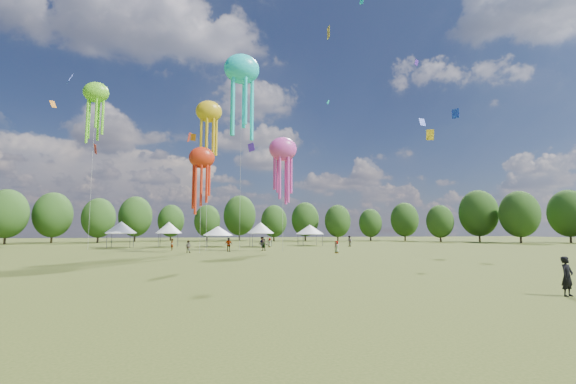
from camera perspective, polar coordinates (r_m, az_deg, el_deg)
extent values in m
plane|color=#384416|center=(16.80, 13.66, -15.54)|extent=(300.00, 300.00, 0.00)
imported|color=black|center=(21.19, 36.36, -10.15)|extent=(0.71, 0.55, 1.74)
imported|color=gray|center=(51.33, -14.75, -7.94)|extent=(0.97, 0.88, 1.62)
imported|color=gray|center=(67.17, -2.77, -7.59)|extent=(0.50, 0.77, 1.57)
imported|color=gray|center=(70.23, 9.21, -7.30)|extent=(0.94, 1.09, 1.93)
imported|color=gray|center=(64.74, -3.89, -7.53)|extent=(1.38, 1.21, 1.86)
imported|color=gray|center=(53.50, -8.91, -7.81)|extent=(1.20, 0.75, 1.90)
imported|color=gray|center=(55.51, -3.68, -7.89)|extent=(1.48, 1.49, 1.72)
imported|color=gray|center=(58.75, -17.04, -7.55)|extent=(0.40, 0.61, 1.68)
imported|color=gray|center=(49.98, 7.29, -8.17)|extent=(0.78, 0.91, 1.57)
cylinder|color=#47474C|center=(69.81, -25.55, -6.65)|extent=(0.08, 0.08, 2.35)
cylinder|color=#47474C|center=(73.33, -24.96, -6.61)|extent=(0.08, 0.08, 2.35)
cylinder|color=#47474C|center=(69.15, -22.61, -6.79)|extent=(0.08, 0.08, 2.35)
cylinder|color=#47474C|center=(72.71, -22.16, -6.73)|extent=(0.08, 0.08, 2.35)
cube|color=silver|center=(71.21, -23.78, -5.71)|extent=(4.00, 4.00, 0.10)
cone|color=silver|center=(71.21, -23.74, -4.86)|extent=(5.20, 5.20, 2.01)
cylinder|color=#47474C|center=(69.89, -18.87, -6.91)|extent=(0.08, 0.08, 2.33)
cylinder|color=#47474C|center=(73.01, -18.63, -6.86)|extent=(0.08, 0.08, 2.33)
cylinder|color=#47474C|center=(69.68, -16.28, -6.99)|extent=(0.08, 0.08, 2.33)
cylinder|color=#47474C|center=(72.80, -16.16, -6.93)|extent=(0.08, 0.08, 2.33)
cube|color=silver|center=(71.31, -17.46, -5.95)|extent=(3.53, 3.53, 0.10)
cone|color=silver|center=(71.31, -17.43, -5.11)|extent=(4.59, 4.59, 2.00)
cylinder|color=#47474C|center=(67.99, -12.01, -7.30)|extent=(0.08, 0.08, 1.93)
cylinder|color=#47474C|center=(71.72, -12.09, -7.22)|extent=(0.08, 0.08, 1.93)
cylinder|color=#47474C|center=(68.19, -8.85, -7.36)|extent=(0.08, 0.08, 1.93)
cylinder|color=#47474C|center=(71.91, -9.09, -7.27)|extent=(0.08, 0.08, 1.93)
cube|color=silver|center=(69.91, -10.49, -6.46)|extent=(4.13, 4.13, 0.10)
cone|color=silver|center=(69.90, -10.48, -5.74)|extent=(5.37, 5.37, 1.65)
cylinder|color=#47474C|center=(67.63, -5.36, -7.25)|extent=(0.08, 0.08, 2.31)
cylinder|color=#47474C|center=(70.97, -5.74, -7.18)|extent=(0.08, 0.08, 2.31)
cylinder|color=#47474C|center=(68.18, -2.52, -7.26)|extent=(0.08, 0.08, 2.31)
cylinder|color=#47474C|center=(71.50, -3.04, -7.19)|extent=(0.08, 0.08, 2.31)
cube|color=silver|center=(69.53, -4.16, -6.22)|extent=(3.78, 3.78, 0.10)
cone|color=silver|center=(69.53, -4.15, -5.37)|extent=(4.91, 4.91, 1.98)
cylinder|color=#47474C|center=(72.41, 2.28, -7.25)|extent=(0.08, 0.08, 2.12)
cylinder|color=#47474C|center=(76.10, 1.50, -7.18)|extent=(0.08, 0.08, 2.12)
cylinder|color=#47474C|center=(73.53, 5.18, -7.21)|extent=(0.08, 0.08, 2.12)
cylinder|color=#47474C|center=(77.17, 4.26, -7.15)|extent=(0.08, 0.08, 2.12)
cube|color=silver|center=(74.76, 3.30, -6.35)|extent=(4.22, 4.22, 0.10)
cone|color=silver|center=(74.76, 3.30, -5.62)|extent=(5.49, 5.49, 1.81)
ellipsoid|color=gold|center=(56.98, -11.79, 11.73)|extent=(3.72, 2.60, 3.16)
cylinder|color=beige|center=(54.83, -12.01, 1.74)|extent=(0.03, 0.03, 19.94)
ellipsoid|color=#1BE5E6|center=(62.65, -6.95, 17.83)|extent=(5.51, 3.86, 4.68)
cylinder|color=beige|center=(58.48, -7.12, 5.18)|extent=(0.03, 0.03, 27.97)
ellipsoid|color=#DE41A8|center=(54.01, -0.77, 6.47)|extent=(3.97, 2.78, 3.38)
cylinder|color=beige|center=(52.95, -0.78, -1.15)|extent=(0.03, 0.03, 14.37)
ellipsoid|color=#70E726|center=(68.89, -26.85, 13.18)|extent=(3.84, 2.69, 3.27)
cylinder|color=beige|center=(66.06, -27.33, 3.02)|extent=(0.03, 0.03, 24.57)
ellipsoid|color=red|center=(51.50, -12.80, 5.05)|extent=(3.36, 2.35, 2.86)
cylinder|color=beige|center=(50.71, -12.95, -1.88)|extent=(0.03, 0.03, 12.46)
cube|color=blue|center=(75.95, -11.92, 7.94)|extent=(0.96, 2.02, 2.29)
cube|color=#1BE5E6|center=(88.74, 6.04, 13.27)|extent=(0.78, 0.76, 0.84)
cube|color=#612BC2|center=(65.50, -5.53, 6.70)|extent=(1.17, 0.88, 1.67)
cube|color=blue|center=(63.13, 23.83, 10.71)|extent=(0.70, 1.11, 1.45)
cube|color=red|center=(79.90, -14.60, 7.97)|extent=(0.76, 2.00, 2.16)
cube|color=orange|center=(59.45, -31.79, 11.14)|extent=(0.75, 0.69, 1.05)
cube|color=gold|center=(75.21, 6.08, 22.68)|extent=(0.21, 1.87, 2.32)
cube|color=blue|center=(89.37, 19.50, 9.86)|extent=(1.42, 0.74, 1.81)
cube|color=#1BE5E6|center=(77.24, 10.97, 26.22)|extent=(0.60, 0.61, 0.97)
cube|color=#DE41A8|center=(90.49, 0.43, 6.45)|extent=(1.44, 1.29, 1.68)
cube|color=#612BC2|center=(66.50, 18.71, 17.92)|extent=(0.82, 0.31, 0.96)
cube|color=red|center=(82.32, -26.93, 5.76)|extent=(0.79, 1.97, 2.23)
cube|color=orange|center=(63.13, -14.03, 7.97)|extent=(0.89, 0.53, 1.10)
cube|color=gold|center=(62.52, 20.54, 8.04)|extent=(1.38, 0.49, 1.67)
cube|color=blue|center=(48.37, -29.93, 14.47)|extent=(0.73, 1.04, 1.07)
cube|color=#1BE5E6|center=(77.53, -12.87, 5.48)|extent=(1.26, 1.16, 1.96)
cylinder|color=#38281C|center=(101.10, -36.74, -5.34)|extent=(0.44, 0.44, 3.36)
ellipsoid|color=#284A18|center=(101.16, -36.58, -2.61)|extent=(8.40, 8.40, 10.51)
cylinder|color=#38281C|center=(105.64, -31.93, -5.58)|extent=(0.44, 0.44, 3.41)
ellipsoid|color=#284A18|center=(105.70, -31.79, -2.92)|extent=(8.53, 8.53, 10.66)
cylinder|color=#38281C|center=(102.46, -26.64, -5.95)|extent=(0.44, 0.44, 3.07)
ellipsoid|color=#284A18|center=(102.49, -26.53, -3.49)|extent=(7.66, 7.66, 9.58)
cylinder|color=#38281C|center=(109.30, -22.00, -6.00)|extent=(0.44, 0.44, 3.43)
ellipsoid|color=#284A18|center=(109.36, -21.90, -3.42)|extent=(8.58, 8.58, 10.73)
cylinder|color=#38281C|center=(113.98, -17.21, -6.26)|extent=(0.44, 0.44, 2.95)
ellipsoid|color=#284A18|center=(114.01, -17.14, -4.13)|extent=(7.37, 7.37, 9.21)
cylinder|color=#38281C|center=(109.88, -12.07, -6.43)|extent=(0.44, 0.44, 2.89)
ellipsoid|color=#284A18|center=(109.91, -12.02, -4.26)|extent=(7.23, 7.23, 9.04)
cylinder|color=#38281C|center=(114.94, -7.29, -6.24)|extent=(0.44, 0.44, 3.84)
ellipsoid|color=#284A18|center=(115.02, -7.26, -3.49)|extent=(9.60, 9.60, 11.99)
cylinder|color=#38281C|center=(105.27, -2.13, -6.60)|extent=(0.44, 0.44, 2.84)
ellipsoid|color=#284A18|center=(105.30, -2.12, -4.38)|extent=(7.11, 7.11, 8.89)
cylinder|color=#38281C|center=(110.10, 2.61, -6.48)|extent=(0.44, 0.44, 3.16)
ellipsoid|color=#284A18|center=(110.14, 2.60, -4.12)|extent=(7.91, 7.91, 9.88)
cylinder|color=#38281C|center=(107.10, 7.49, -6.53)|extent=(0.44, 0.44, 2.88)
ellipsoid|color=#284A18|center=(107.13, 7.46, -4.32)|extent=(7.21, 7.21, 9.01)
cylinder|color=#38281C|center=(113.18, 12.29, -6.47)|extent=(0.44, 0.44, 2.63)
ellipsoid|color=#284A18|center=(113.19, 12.25, -4.56)|extent=(6.57, 6.57, 8.22)
cylinder|color=#38281C|center=(114.31, 17.15, -6.22)|extent=(0.44, 0.44, 3.13)
ellipsoid|color=#284A18|center=(114.34, 17.08, -3.96)|extent=(7.81, 7.81, 9.77)
cylinder|color=#38281C|center=(105.99, 21.91, -6.22)|extent=(0.44, 0.44, 2.72)
ellipsoid|color=#284A18|center=(106.00, 21.83, -4.11)|extent=(6.80, 6.80, 8.50)
cylinder|color=#38281C|center=(109.39, 26.79, -5.70)|extent=(0.44, 0.44, 3.81)
ellipsoid|color=#284A18|center=(109.48, 26.66, -2.84)|extent=(9.52, 9.52, 11.90)
cylinder|color=#38281C|center=(105.09, 31.52, -5.57)|extent=(0.44, 0.44, 3.51)
ellipsoid|color=#284A18|center=(105.15, 31.38, -2.83)|extent=(8.78, 8.78, 10.97)
cylinder|color=#38281C|center=(113.48, 36.68, -5.20)|extent=(0.44, 0.44, 3.64)
ellipsoid|color=#284A18|center=(113.56, 36.52, -2.57)|extent=(9.10, 9.10, 11.37)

